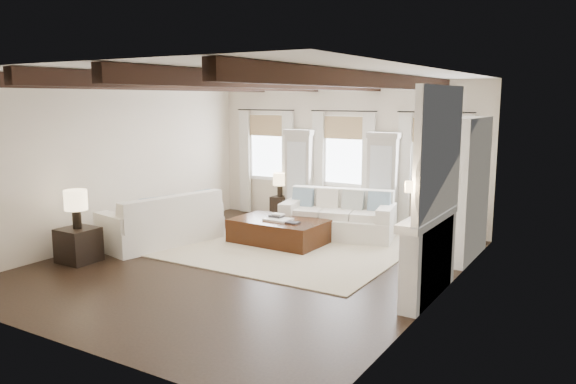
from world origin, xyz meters
The scene contains 16 objects.
ground centered at (0.00, 0.00, 0.00)m, with size 7.50×7.50×0.00m, color black.
room_shell centered at (0.75, 0.90, 1.89)m, with size 6.54×7.54×3.22m.
area_rug centered at (0.09, 1.63, 0.01)m, with size 4.13×4.56×0.02m, color beige.
sofa_back centered at (0.45, 2.54, 0.39)m, with size 2.43×1.49×0.97m.
sofa_left centered at (-2.21, 0.23, 0.40)m, with size 1.53×2.50×1.00m.
ottoman centered at (-0.33, 1.47, 0.24)m, with size 1.79×1.12×0.47m, color black.
tray centered at (-0.31, 1.41, 0.49)m, with size 0.50×0.38×0.04m, color white.
book_lower centered at (-0.40, 1.50, 0.53)m, with size 0.26×0.20×0.04m, color #262628.
book_upper centered at (-0.37, 1.51, 0.57)m, with size 0.22×0.17×0.03m, color beige.
book_loose centered at (0.07, 1.32, 0.49)m, with size 0.24×0.18×0.03m, color #262628.
side_table_front centered at (-2.64, -1.43, 0.30)m, with size 0.60×0.60×0.60m, color black.
lamp_front centered at (-2.64, -1.43, 1.06)m, with size 0.39×0.39×0.67m.
side_table_back centered at (-1.51, 3.39, 0.27)m, with size 0.36×0.36×0.54m, color black.
lamp_back centered at (-1.51, 3.39, 0.92)m, with size 0.32×0.32×0.56m.
candlestick_near centered at (2.90, -0.17, 0.35)m, with size 0.17×0.17×0.85m.
candlestick_far centered at (2.90, 0.28, 0.35)m, with size 0.17×0.17×0.85m.
Camera 1 is at (5.40, -7.65, 2.82)m, focal length 35.00 mm.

